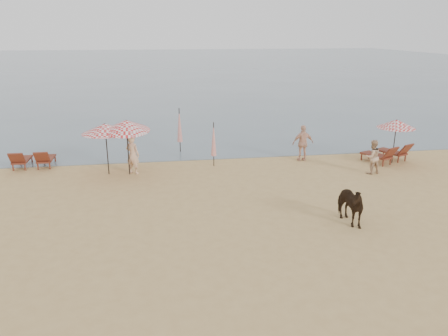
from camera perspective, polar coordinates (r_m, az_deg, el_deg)
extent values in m
plane|color=tan|center=(14.18, 3.09, -10.32)|extent=(120.00, 120.00, 0.00)
cube|color=#51606B|center=(92.53, -7.20, 13.34)|extent=(160.00, 140.00, 0.06)
cube|color=maroon|center=(24.31, -24.85, 0.99)|extent=(0.70, 1.49, 0.08)
cube|color=maroon|center=(23.50, -25.43, 1.13)|extent=(0.69, 0.49, 0.65)
cube|color=maroon|center=(24.01, -22.19, 1.13)|extent=(0.70, 1.49, 0.08)
cube|color=maroon|center=(23.19, -22.68, 1.29)|extent=(0.69, 0.49, 0.65)
cube|color=maroon|center=(24.14, 19.25, 1.59)|extent=(1.29, 1.71, 0.09)
cube|color=maroon|center=(23.58, 20.89, 1.83)|extent=(0.87, 0.76, 0.68)
cube|color=maroon|center=(25.09, 20.99, 1.98)|extent=(1.29, 1.71, 0.09)
cube|color=maroon|center=(24.55, 22.61, 2.22)|extent=(0.87, 0.76, 0.68)
cylinder|color=black|center=(21.47, -15.02, 2.16)|extent=(0.05, 0.05, 2.29)
cone|color=red|center=(21.22, -15.25, 5.01)|extent=(2.19, 2.19, 0.47)
sphere|color=black|center=(21.17, -15.30, 5.56)|extent=(0.08, 0.08, 0.08)
cylinder|color=black|center=(21.17, -12.42, 2.36)|extent=(0.06, 0.06, 2.45)
cone|color=red|center=(20.90, -12.63, 5.45)|extent=(2.16, 2.21, 0.74)
sphere|color=black|center=(20.86, -12.68, 6.06)|extent=(0.09, 0.09, 0.09)
cylinder|color=black|center=(24.17, 21.34, 3.04)|extent=(0.05, 0.05, 2.13)
cone|color=red|center=(23.96, 21.61, 5.39)|extent=(1.89, 1.89, 0.43)
sphere|color=black|center=(23.92, 21.66, 5.83)|extent=(0.08, 0.08, 0.08)
cylinder|color=black|center=(24.68, -5.81, 4.91)|extent=(0.05, 0.05, 2.51)
cone|color=red|center=(24.62, -5.83, 5.59)|extent=(0.31, 0.31, 1.88)
cylinder|color=black|center=(21.98, -1.36, 3.10)|extent=(0.05, 0.05, 2.27)
cone|color=red|center=(21.92, -1.36, 3.79)|extent=(0.28, 0.28, 1.70)
imported|color=black|center=(16.16, 15.87, -4.52)|extent=(1.04, 1.84, 1.48)
imported|color=#DCAD89|center=(21.31, -11.84, 1.71)|extent=(0.82, 0.73, 1.88)
imported|color=tan|center=(22.07, 18.79, 1.39)|extent=(0.90, 0.75, 1.67)
imported|color=#DEA78B|center=(23.33, 10.28, 3.22)|extent=(1.12, 0.47, 1.91)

